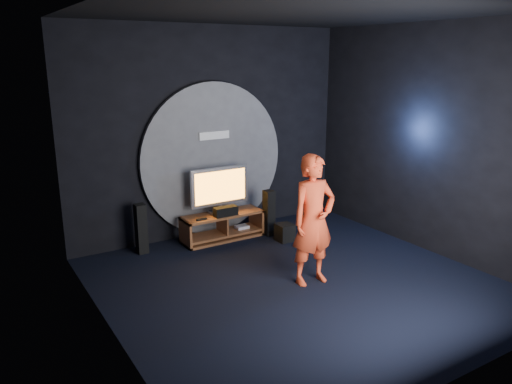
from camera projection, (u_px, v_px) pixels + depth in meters
floor at (297, 283)px, 6.81m from camera, size 5.00×5.00×0.00m
back_wall at (211, 133)px, 8.40m from camera, size 5.00×0.04×3.50m
front_wall at (473, 205)px, 4.30m from camera, size 5.00×0.04×3.50m
left_wall at (103, 183)px, 5.08m from camera, size 0.04×5.00×3.50m
right_wall at (432, 141)px, 7.62m from camera, size 0.04×5.00×3.50m
ceiling at (303, 11)px, 5.89m from camera, size 5.00×5.00×0.01m
wall_disc_panel at (213, 159)px, 8.47m from camera, size 2.60×0.11×2.60m
media_console at (223, 228)px, 8.41m from camera, size 1.39×0.45×0.45m
tv at (220, 188)px, 8.28m from camera, size 1.04×0.22×0.78m
center_speaker at (226, 211)px, 8.22m from camera, size 0.40×0.15×0.15m
remote at (202, 219)px, 8.02m from camera, size 0.18×0.05×0.02m
tower_speaker_left at (141, 229)px, 7.77m from camera, size 0.16×0.18×0.79m
tower_speaker_right at (269, 213)px, 8.56m from camera, size 0.16×0.18×0.79m
subwoofer at (285, 232)px, 8.34m from camera, size 0.27×0.27×0.29m
player at (313, 220)px, 6.63m from camera, size 0.67×0.46×1.78m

